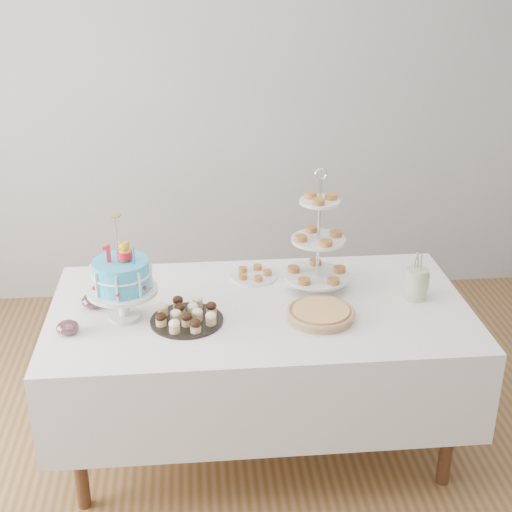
{
  "coord_description": "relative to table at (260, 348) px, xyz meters",
  "views": [
    {
      "loc": [
        -0.28,
        -2.58,
        2.32
      ],
      "look_at": [
        -0.02,
        0.3,
        1.02
      ],
      "focal_mm": 50.0,
      "sensor_mm": 36.0,
      "label": 1
    }
  ],
  "objects": [
    {
      "name": "floor",
      "position": [
        0.0,
        -0.3,
        -0.54
      ],
      "size": [
        5.0,
        5.0,
        0.0
      ],
      "primitive_type": "plane",
      "color": "brown",
      "rests_on": "ground"
    },
    {
      "name": "walls",
      "position": [
        0.0,
        -0.3,
        0.81
      ],
      "size": [
        5.04,
        4.04,
        2.7
      ],
      "color": "#95989A",
      "rests_on": "floor"
    },
    {
      "name": "table",
      "position": [
        0.0,
        0.0,
        0.0
      ],
      "size": [
        1.92,
        1.02,
        0.77
      ],
      "color": "silver",
      "rests_on": "floor"
    },
    {
      "name": "birthday_cake",
      "position": [
        -0.61,
        -0.05,
        0.36
      ],
      "size": [
        0.31,
        0.31,
        0.48
      ],
      "rotation": [
        0.0,
        0.0,
        -0.07
      ],
      "color": "silver",
      "rests_on": "table"
    },
    {
      "name": "cupcake_tray",
      "position": [
        -0.33,
        -0.11,
        0.26
      ],
      "size": [
        0.32,
        0.32,
        0.07
      ],
      "color": "black",
      "rests_on": "table"
    },
    {
      "name": "pie",
      "position": [
        0.26,
        -0.14,
        0.25
      ],
      "size": [
        0.31,
        0.31,
        0.05
      ],
      "color": "#A6805A",
      "rests_on": "table"
    },
    {
      "name": "tiered_stand",
      "position": [
        0.29,
        0.15,
        0.48
      ],
      "size": [
        0.31,
        0.31,
        0.61
      ],
      "color": "silver",
      "rests_on": "table"
    },
    {
      "name": "plate_stack",
      "position": [
        0.23,
        0.23,
        0.26
      ],
      "size": [
        0.18,
        0.18,
        0.07
      ],
      "color": "silver",
      "rests_on": "table"
    },
    {
      "name": "pastry_plate",
      "position": [
        0.0,
        0.31,
        0.24
      ],
      "size": [
        0.23,
        0.23,
        0.04
      ],
      "color": "silver",
      "rests_on": "table"
    },
    {
      "name": "jam_bowl_a",
      "position": [
        -0.84,
        -0.17,
        0.25
      ],
      "size": [
        0.1,
        0.1,
        0.06
      ],
      "color": "silver",
      "rests_on": "table"
    },
    {
      "name": "jam_bowl_b",
      "position": [
        -0.76,
        0.07,
        0.26
      ],
      "size": [
        0.11,
        0.11,
        0.06
      ],
      "color": "silver",
      "rests_on": "table"
    },
    {
      "name": "utensil_pitcher",
      "position": [
        0.73,
        0.01,
        0.31
      ],
      "size": [
        0.11,
        0.1,
        0.23
      ],
      "rotation": [
        0.0,
        0.0,
        -0.18
      ],
      "color": "silver",
      "rests_on": "table"
    }
  ]
}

